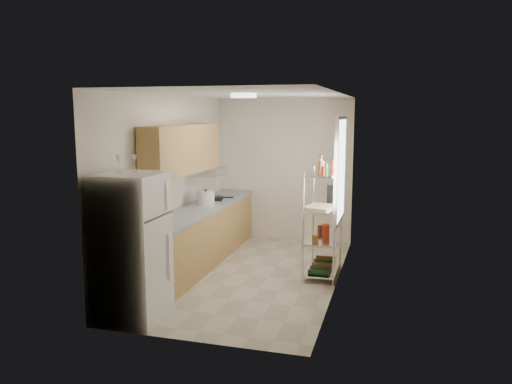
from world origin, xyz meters
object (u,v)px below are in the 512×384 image
at_px(rice_cooker, 206,198).
at_px(cutting_board, 321,207).
at_px(frying_pan_large, 205,201).
at_px(espresso_machine, 336,193).
at_px(refrigerator, 132,247).

xyz_separation_m(rice_cooker, cutting_board, (1.87, -0.33, 0.02)).
xyz_separation_m(frying_pan_large, cutting_board, (1.98, -0.59, 0.11)).
xyz_separation_m(cutting_board, espresso_machine, (0.16, 0.41, 0.14)).
height_order(cutting_board, espresso_machine, espresso_machine).
bearing_deg(frying_pan_large, cutting_board, -22.36).
distance_m(refrigerator, espresso_machine, 3.17).
height_order(refrigerator, rice_cooker, refrigerator).
bearing_deg(cutting_board, espresso_machine, 68.60).
xyz_separation_m(frying_pan_large, espresso_machine, (2.14, -0.18, 0.25)).
height_order(refrigerator, frying_pan_large, refrigerator).
bearing_deg(rice_cooker, frying_pan_large, 113.11).
height_order(refrigerator, cutting_board, refrigerator).
bearing_deg(rice_cooker, refrigerator, -89.49).
bearing_deg(frying_pan_large, rice_cooker, -72.60).
xyz_separation_m(refrigerator, cutting_board, (1.85, 2.03, 0.18)).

